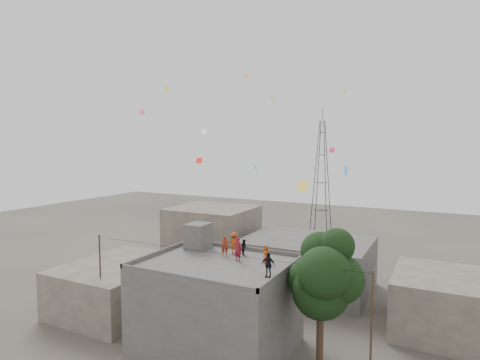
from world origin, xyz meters
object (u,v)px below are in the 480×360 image
at_px(person_red_adult, 238,249).
at_px(person_dark_adult, 268,265).
at_px(stair_head_box, 198,236).
at_px(transmission_tower, 321,177).
at_px(tree, 324,276).

bearing_deg(person_red_adult, person_dark_adult, 164.29).
height_order(stair_head_box, transmission_tower, transmission_tower).
relative_size(tree, person_dark_adult, 5.94).
xyz_separation_m(tree, person_dark_adult, (-3.05, -1.69, 0.76)).
distance_m(stair_head_box, transmission_tower, 37.46).
relative_size(transmission_tower, person_red_adult, 11.65).
bearing_deg(person_red_adult, stair_head_box, -0.93).
xyz_separation_m(stair_head_box, person_red_adult, (4.32, -1.52, -0.14)).
bearing_deg(transmission_tower, tree, -73.91).
xyz_separation_m(stair_head_box, transmission_tower, (-0.80, 37.40, 1.97)).
height_order(tree, person_dark_adult, tree).
height_order(transmission_tower, person_red_adult, transmission_tower).
bearing_deg(transmission_tower, person_dark_adult, -78.55).
bearing_deg(tree, transmission_tower, 106.09).
bearing_deg(tree, stair_head_box, 169.26).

